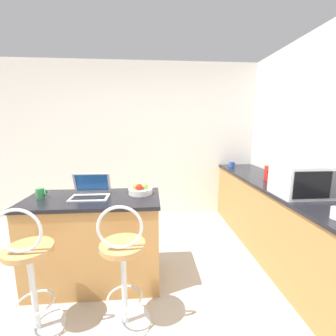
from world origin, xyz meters
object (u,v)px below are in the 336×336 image
(bar_stool_near, at_px, (30,275))
(microwave, at_px, (303,180))
(mug_green, at_px, (41,193))
(mug_blue, at_px, (232,164))
(toaster, at_px, (277,175))
(fruit_bowl, at_px, (140,190))
(bar_stool_far, at_px, (123,270))
(laptop, at_px, (91,191))

(bar_stool_near, bearing_deg, microwave, 11.13)
(mug_green, bearing_deg, microwave, -2.64)
(microwave, height_order, mug_blue, microwave)
(microwave, relative_size, mug_blue, 4.91)
(bar_stool_near, relative_size, toaster, 4.25)
(fruit_bowl, relative_size, mug_blue, 2.37)
(microwave, relative_size, mug_green, 5.11)
(bar_stool_far, relative_size, toaster, 4.25)
(bar_stool_near, height_order, toaster, toaster)
(laptop, relative_size, mug_green, 3.64)
(laptop, relative_size, mug_blue, 3.50)
(bar_stool_far, distance_m, microwave, 1.84)
(fruit_bowl, height_order, mug_blue, fruit_bowl)
(mug_green, xyz_separation_m, mug_blue, (2.40, 1.47, -0.01))
(bar_stool_far, bearing_deg, mug_blue, 52.60)
(bar_stool_far, relative_size, mug_blue, 10.17)
(bar_stool_far, height_order, fruit_bowl, bar_stool_far)
(mug_green, bearing_deg, bar_stool_far, -35.26)
(bar_stool_near, xyz_separation_m, fruit_bowl, (0.79, 0.65, 0.44))
(mug_blue, bearing_deg, bar_stool_near, -137.55)
(fruit_bowl, xyz_separation_m, mug_green, (-0.94, -0.07, 0.01))
(toaster, distance_m, mug_green, 2.61)
(laptop, height_order, mug_green, laptop)
(toaster, height_order, fruit_bowl, toaster)
(bar_stool_near, height_order, laptop, laptop)
(laptop, bearing_deg, microwave, -3.78)
(fruit_bowl, distance_m, mug_green, 0.94)
(bar_stool_near, bearing_deg, mug_green, 104.31)
(bar_stool_far, distance_m, toaster, 2.08)
(microwave, distance_m, toaster, 0.55)
(bar_stool_far, height_order, mug_green, bar_stool_far)
(bar_stool_near, bearing_deg, bar_stool_far, 0.00)
(bar_stool_far, bearing_deg, microwave, 15.39)
(bar_stool_far, relative_size, mug_green, 10.59)
(bar_stool_near, relative_size, microwave, 2.07)
(bar_stool_near, relative_size, fruit_bowl, 4.30)
(toaster, relative_size, mug_blue, 2.39)
(fruit_bowl, height_order, mug_green, fruit_bowl)
(bar_stool_near, distance_m, laptop, 0.82)
(bar_stool_far, height_order, toaster, toaster)
(laptop, bearing_deg, fruit_bowl, 5.48)
(toaster, xyz_separation_m, mug_blue, (-0.18, 1.05, -0.05))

